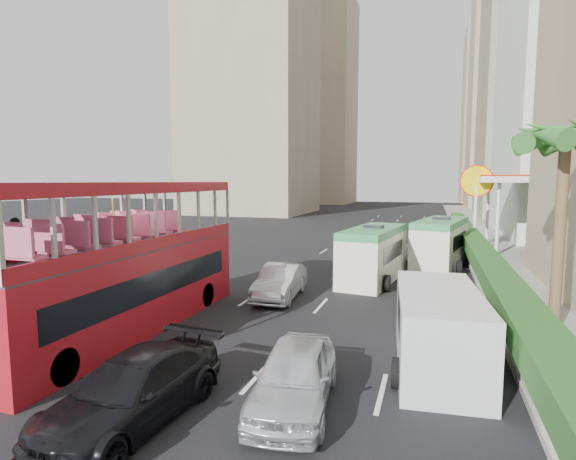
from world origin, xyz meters
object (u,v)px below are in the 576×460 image
at_px(minibus_near, 373,254).
at_px(panel_van_near, 438,329).
at_px(minibus_far, 440,243).
at_px(palm_tree, 559,234).
at_px(car_silver_lane_b, 294,405).
at_px(car_black, 134,421).
at_px(double_decker_bus, 125,258).
at_px(shell_station, 523,214).
at_px(car_silver_lane_a, 280,298).
at_px(panel_van_far, 442,243).
at_px(van_asset, 387,265).

bearing_deg(minibus_near, panel_van_near, -65.27).
bearing_deg(minibus_far, palm_tree, -61.16).
xyz_separation_m(car_silver_lane_b, minibus_near, (0.06, 13.55, 1.37)).
bearing_deg(car_black, double_decker_bus, 133.19).
bearing_deg(shell_station, car_silver_lane_a, -125.56).
bearing_deg(shell_station, car_black, -113.41).
xyz_separation_m(car_silver_lane_a, panel_van_far, (6.93, 13.33, 0.96)).
height_order(minibus_far, panel_van_near, minibus_far).
xyz_separation_m(minibus_far, panel_van_far, (0.18, 3.68, -0.46)).
distance_m(minibus_near, shell_station, 15.57).
relative_size(minibus_far, shell_station, 0.80).
distance_m(palm_tree, shell_station, 19.14).
bearing_deg(van_asset, panel_van_near, -78.82).
bearing_deg(panel_van_far, minibus_far, -95.01).
distance_m(minibus_near, palm_tree, 9.49).
xyz_separation_m(minibus_near, panel_van_near, (3.06, -10.24, -0.31)).
xyz_separation_m(minibus_near, shell_station, (8.97, 12.66, 1.38)).
distance_m(minibus_near, minibus_far, 5.98).
relative_size(double_decker_bus, van_asset, 2.14).
bearing_deg(panel_van_far, car_black, -107.72).
relative_size(car_silver_lane_a, van_asset, 0.85).
height_order(double_decker_bus, car_silver_lane_a, double_decker_bus).
height_order(panel_van_near, panel_van_far, panel_van_near).
height_order(van_asset, shell_station, shell_station).
height_order(car_silver_lane_b, panel_van_far, panel_van_far).
bearing_deg(car_silver_lane_b, palm_tree, 39.79).
bearing_deg(panel_van_near, minibus_near, 101.58).
xyz_separation_m(car_black, panel_van_near, (6.17, 5.01, 1.06)).
distance_m(car_black, minibus_far, 21.27).
xyz_separation_m(panel_van_near, shell_station, (5.91, 22.89, 1.69)).
distance_m(car_silver_lane_a, van_asset, 9.94).
relative_size(car_silver_lane_b, palm_tree, 0.65).
bearing_deg(car_black, minibus_far, 76.90).
relative_size(double_decker_bus, car_black, 2.28).
bearing_deg(double_decker_bus, van_asset, 63.78).
xyz_separation_m(panel_van_near, palm_tree, (3.71, 3.89, 2.32)).
bearing_deg(double_decker_bus, car_silver_lane_a, 57.51).
relative_size(double_decker_bus, minibus_far, 1.72).
xyz_separation_m(car_black, panel_van_far, (6.62, 23.89, 0.96)).
bearing_deg(shell_station, double_decker_bus, -124.82).
relative_size(car_silver_lane_a, car_black, 0.91).
bearing_deg(van_asset, shell_station, 43.71).
xyz_separation_m(car_black, shell_station, (12.08, 27.91, 2.75)).
relative_size(double_decker_bus, car_silver_lane_b, 2.63).
bearing_deg(car_black, panel_van_far, 79.09).
height_order(double_decker_bus, panel_van_near, double_decker_bus).
xyz_separation_m(double_decker_bus, panel_van_near, (10.09, 0.11, -1.47)).
distance_m(panel_van_far, palm_tree, 15.53).
bearing_deg(panel_van_near, shell_station, 70.47).
distance_m(car_silver_lane_a, car_silver_lane_b, 9.48).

